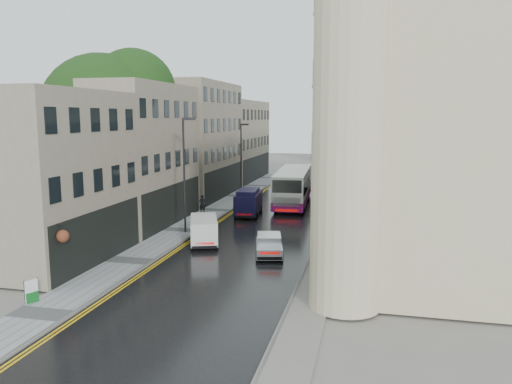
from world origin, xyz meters
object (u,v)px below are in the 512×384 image
at_px(tree_near, 104,138).
at_px(silver_hatchback, 258,250).
at_px(cream_bus, 276,192).
at_px(estate_sign, 31,291).
at_px(lamp_post_near, 184,176).
at_px(tree_far, 173,139).
at_px(pedestrian, 202,204).
at_px(navy_van, 236,205).
at_px(white_lorry, 314,174).
at_px(white_van, 192,236).
at_px(lamp_post_far, 241,162).

relative_size(tree_near, silver_hatchback, 3.91).
relative_size(cream_bus, estate_sign, 11.56).
height_order(cream_bus, lamp_post_near, lamp_post_near).
bearing_deg(tree_near, cream_bus, 38.05).
xyz_separation_m(tree_far, pedestrian, (5.66, -7.16, -5.31)).
relative_size(tree_far, navy_van, 2.66).
bearing_deg(tree_far, lamp_post_near, -64.56).
relative_size(navy_van, lamp_post_near, 0.56).
relative_size(cream_bus, white_lorry, 1.53).
relative_size(cream_bus, white_van, 3.06).
height_order(silver_hatchback, navy_van, navy_van).
height_order(tree_far, white_lorry, tree_far).
xyz_separation_m(silver_hatchback, lamp_post_near, (-6.79, 5.64, 3.61)).
relative_size(pedestrian, estate_sign, 1.49).
xyz_separation_m(tree_near, white_lorry, (14.14, 20.19, -4.79)).
bearing_deg(lamp_post_near, white_van, -78.84).
bearing_deg(silver_hatchback, tree_near, 140.22).
bearing_deg(estate_sign, lamp_post_near, 106.21).
xyz_separation_m(white_van, lamp_post_near, (-2.05, 4.10, 3.36)).
distance_m(cream_bus, pedestrian, 6.93).
distance_m(navy_van, estate_sign, 21.39).
height_order(white_van, lamp_post_near, lamp_post_near).
distance_m(tree_near, estate_sign, 18.37).
height_order(white_lorry, navy_van, white_lorry).
bearing_deg(cream_bus, navy_van, -122.64).
height_order(cream_bus, navy_van, cream_bus).
xyz_separation_m(tree_near, tree_far, (0.30, 13.00, -0.72)).
height_order(tree_near, lamp_post_near, tree_near).
xyz_separation_m(cream_bus, silver_hatchback, (2.08, -16.44, -1.03)).
distance_m(pedestrian, lamp_post_near, 8.16).
xyz_separation_m(white_van, estate_sign, (-3.79, -10.79, -0.28)).
bearing_deg(cream_bus, lamp_post_near, -117.42).
xyz_separation_m(silver_hatchback, lamp_post_far, (-6.55, 20.80, 3.29)).
bearing_deg(lamp_post_near, estate_sign, -112.05).
bearing_deg(cream_bus, tree_near, -145.82).
xyz_separation_m(cream_bus, white_lorry, (2.24, 10.88, 0.43)).
bearing_deg(tree_far, tree_near, -91.32).
relative_size(cream_bus, navy_van, 2.66).
relative_size(white_lorry, white_van, 2.00).
distance_m(white_van, lamp_post_far, 19.58).
height_order(silver_hatchback, white_van, white_van).
xyz_separation_m(white_lorry, navy_van, (-4.80, -15.54, -0.94)).
bearing_deg(silver_hatchback, tree_far, 111.43).
height_order(white_lorry, estate_sign, white_lorry).
bearing_deg(tree_near, tree_far, 88.68).
xyz_separation_m(cream_bus, pedestrian, (-5.94, -3.47, -0.79)).
relative_size(cream_bus, silver_hatchback, 3.50).
relative_size(white_van, pedestrian, 2.53).
relative_size(tree_far, lamp_post_near, 1.49).
distance_m(navy_van, pedestrian, 3.60).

